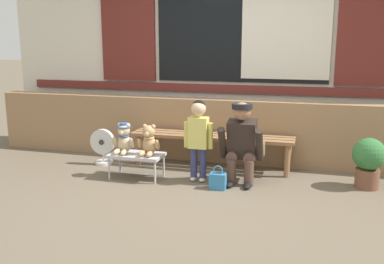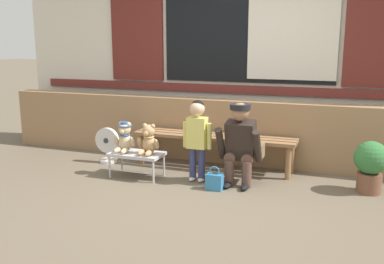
% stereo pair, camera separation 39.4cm
% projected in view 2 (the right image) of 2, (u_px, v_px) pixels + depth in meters
% --- Properties ---
extents(ground_plane, '(60.00, 60.00, 0.00)m').
position_uv_depth(ground_plane, '(203.00, 197.00, 4.52)').
color(ground_plane, brown).
extents(brick_low_wall, '(7.04, 0.25, 0.85)m').
position_uv_depth(brick_low_wall, '(238.00, 132.00, 5.74)').
color(brick_low_wall, '#997551').
rests_on(brick_low_wall, ground).
extents(shop_facade, '(7.19, 0.26, 3.44)m').
position_uv_depth(shop_facade, '(249.00, 33.00, 5.95)').
color(shop_facade, silver).
rests_on(shop_facade, ground).
extents(wooden_bench_long, '(2.10, 0.40, 0.44)m').
position_uv_depth(wooden_bench_long, '(214.00, 140.00, 5.49)').
color(wooden_bench_long, '#8E6642').
rests_on(wooden_bench_long, ground).
extents(small_display_bench, '(0.64, 0.36, 0.30)m').
position_uv_depth(small_display_bench, '(137.00, 155.00, 5.16)').
color(small_display_bench, '#BCBCC1').
rests_on(small_display_bench, ground).
extents(teddy_bear_with_hat, '(0.28, 0.27, 0.36)m').
position_uv_depth(teddy_bear_with_hat, '(125.00, 138.00, 5.17)').
color(teddy_bear_with_hat, '#CCB289').
rests_on(teddy_bear_with_hat, small_display_bench).
extents(teddy_bear_plain, '(0.28, 0.26, 0.36)m').
position_uv_depth(teddy_bear_plain, '(148.00, 140.00, 5.07)').
color(teddy_bear_plain, tan).
rests_on(teddy_bear_plain, small_display_bench).
extents(child_standing, '(0.35, 0.18, 0.96)m').
position_uv_depth(child_standing, '(197.00, 132.00, 4.93)').
color(child_standing, navy).
rests_on(child_standing, ground).
extents(adult_crouching, '(0.50, 0.49, 0.95)m').
position_uv_depth(adult_crouching, '(241.00, 144.00, 4.84)').
color(adult_crouching, brown).
rests_on(adult_crouching, ground).
extents(handbag_on_ground, '(0.18, 0.11, 0.27)m').
position_uv_depth(handbag_on_ground, '(214.00, 181.00, 4.73)').
color(handbag_on_ground, teal).
rests_on(handbag_on_ground, ground).
extents(potted_plant, '(0.36, 0.36, 0.57)m').
position_uv_depth(potted_plant, '(371.00, 164.00, 4.60)').
color(potted_plant, brown).
rests_on(potted_plant, ground).
extents(floor_fan, '(0.34, 0.24, 0.48)m').
position_uv_depth(floor_fan, '(108.00, 145.00, 5.78)').
color(floor_fan, silver).
rests_on(floor_fan, ground).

